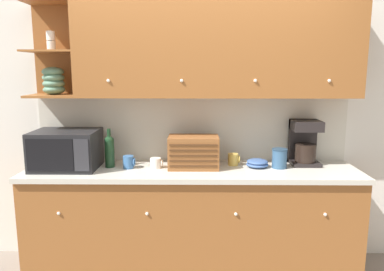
{
  "coord_description": "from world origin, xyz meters",
  "views": [
    {
      "loc": [
        0.04,
        -3.31,
        1.73
      ],
      "look_at": [
        0.0,
        -0.2,
        1.17
      ],
      "focal_mm": 35.0,
      "sensor_mm": 36.0,
      "label": 1
    }
  ],
  "objects": [
    {
      "name": "ground_plane",
      "position": [
        0.0,
        0.0,
        0.0
      ],
      "size": [
        24.0,
        24.0,
        0.0
      ],
      "primitive_type": "plane",
      "color": "slate"
    },
    {
      "name": "wall_back",
      "position": [
        0.0,
        0.03,
        1.3
      ],
      "size": [
        5.14,
        0.06,
        2.6
      ],
      "color": "silver",
      "rests_on": "ground_plane"
    },
    {
      "name": "counter_unit",
      "position": [
        -0.0,
        -0.29,
        0.45
      ],
      "size": [
        2.76,
        0.61,
        0.9
      ],
      "color": "#935628",
      "rests_on": "ground_plane"
    },
    {
      "name": "backsplash_panel",
      "position": [
        0.0,
        -0.01,
        1.2
      ],
      "size": [
        2.74,
        0.01,
        0.59
      ],
      "color": "beige",
      "rests_on": "counter_unit"
    },
    {
      "name": "upper_cabinets",
      "position": [
        0.16,
        -0.16,
        1.88
      ],
      "size": [
        2.74,
        0.35,
        0.78
      ],
      "color": "#935628",
      "rests_on": "backsplash_panel"
    },
    {
      "name": "microwave",
      "position": [
        -1.05,
        -0.29,
        1.06
      ],
      "size": [
        0.52,
        0.42,
        0.32
      ],
      "color": "black",
      "rests_on": "counter_unit"
    },
    {
      "name": "wine_bottle",
      "position": [
        -0.69,
        -0.25,
        1.05
      ],
      "size": [
        0.08,
        0.08,
        0.33
      ],
      "color": "#19381E",
      "rests_on": "counter_unit"
    },
    {
      "name": "mug_patterned_third",
      "position": [
        -0.53,
        -0.29,
        0.96
      ],
      "size": [
        0.1,
        0.09,
        0.11
      ],
      "color": "#38669E",
      "rests_on": "counter_unit"
    },
    {
      "name": "mug_blue_second",
      "position": [
        -0.3,
        -0.28,
        0.95
      ],
      "size": [
        0.1,
        0.09,
        0.09
      ],
      "color": "silver",
      "rests_on": "counter_unit"
    },
    {
      "name": "bread_box",
      "position": [
        0.01,
        -0.26,
        1.04
      ],
      "size": [
        0.42,
        0.26,
        0.27
      ],
      "color": "brown",
      "rests_on": "counter_unit"
    },
    {
      "name": "mug",
      "position": [
        0.36,
        -0.18,
        0.95
      ],
      "size": [
        0.1,
        0.09,
        0.1
      ],
      "color": "gold",
      "rests_on": "counter_unit"
    },
    {
      "name": "bowl_stack_on_counter",
      "position": [
        0.55,
        -0.24,
        0.94
      ],
      "size": [
        0.19,
        0.19,
        0.07
      ],
      "color": "#3D5B93",
      "rests_on": "counter_unit"
    },
    {
      "name": "storage_canister",
      "position": [
        0.73,
        -0.26,
        0.99
      ],
      "size": [
        0.13,
        0.13,
        0.16
      ],
      "color": "#33567A",
      "rests_on": "counter_unit"
    },
    {
      "name": "coffee_maker",
      "position": [
        0.98,
        -0.13,
        1.1
      ],
      "size": [
        0.24,
        0.24,
        0.39
      ],
      "color": "black",
      "rests_on": "counter_unit"
    }
  ]
}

